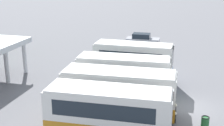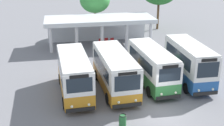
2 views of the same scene
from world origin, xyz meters
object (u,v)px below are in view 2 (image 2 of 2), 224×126
city_bus_second_in_row (115,70)px  waiting_chair_end_by_column (101,41)px  waiting_chair_middle_seat (112,41)px  litter_bin_apron (123,121)px  city_bus_nearest_orange (74,74)px  city_bus_middle_cream (152,65)px  city_bus_fourth_amber (189,62)px  waiting_chair_second_from_end (106,41)px

city_bus_second_in_row → waiting_chair_end_by_column: (0.65, 12.35, -1.24)m
waiting_chair_end_by_column → waiting_chair_middle_seat: 1.43m
city_bus_second_in_row → litter_bin_apron: (-0.54, -5.56, -1.31)m
city_bus_nearest_orange → city_bus_middle_cream: 6.60m
city_bus_nearest_orange → waiting_chair_middle_seat: city_bus_nearest_orange is taller
city_bus_nearest_orange → city_bus_fourth_amber: city_bus_fourth_amber is taller
waiting_chair_second_from_end → waiting_chair_end_by_column: bearing=-169.9°
city_bus_second_in_row → waiting_chair_end_by_column: city_bus_second_in_row is taller
waiting_chair_end_by_column → city_bus_fourth_amber: bearing=-63.7°
city_bus_second_in_row → waiting_chair_second_from_end: 12.61m
city_bus_second_in_row → litter_bin_apron: size_ratio=8.47×
city_bus_middle_cream → waiting_chair_end_by_column: bearing=102.5°
city_bus_nearest_orange → city_bus_middle_cream: bearing=5.9°
city_bus_middle_cream → waiting_chair_end_by_column: (-2.64, 11.90, -1.25)m
waiting_chair_middle_seat → city_bus_second_in_row: bearing=-99.5°
city_bus_nearest_orange → city_bus_second_in_row: city_bus_nearest_orange is taller
waiting_chair_middle_seat → city_bus_middle_cream: bearing=-84.2°
city_bus_middle_cream → waiting_chair_end_by_column: size_ratio=8.40×
litter_bin_apron → waiting_chair_end_by_column: bearing=86.2°
city_bus_middle_cream → city_bus_fourth_amber: 3.29m
city_bus_fourth_amber → city_bus_nearest_orange: bearing=-176.6°
city_bus_nearest_orange → waiting_chair_end_by_column: 13.24m
city_bus_nearest_orange → waiting_chair_end_by_column: (3.93, 12.58, -1.26)m
city_bus_fourth_amber → city_bus_second_in_row: bearing=-176.9°
city_bus_second_in_row → city_bus_nearest_orange: bearing=-176.0°
city_bus_middle_cream → litter_bin_apron: city_bus_middle_cream is taller
waiting_chair_end_by_column → waiting_chair_second_from_end: same height
city_bus_fourth_amber → litter_bin_apron: city_bus_fourth_amber is taller
city_bus_fourth_amber → waiting_chair_end_by_column: (-5.92, 12.00, -1.38)m
city_bus_middle_cream → waiting_chair_middle_seat: (-1.20, 11.93, -1.25)m
city_bus_nearest_orange → litter_bin_apron: 6.14m
waiting_chair_end_by_column → waiting_chair_second_from_end: 0.73m
city_bus_middle_cream → litter_bin_apron: 7.24m
city_bus_second_in_row → waiting_chair_middle_seat: (2.08, 12.37, -1.24)m
city_bus_second_in_row → city_bus_fourth_amber: city_bus_fourth_amber is taller
litter_bin_apron → waiting_chair_second_from_end: bearing=84.0°
city_bus_nearest_orange → litter_bin_apron: (2.74, -5.33, -1.33)m
city_bus_nearest_orange → waiting_chair_second_from_end: bearing=69.9°
waiting_chair_second_from_end → litter_bin_apron: bearing=-96.0°
city_bus_fourth_amber → litter_bin_apron: bearing=-140.2°
city_bus_second_in_row → city_bus_fourth_amber: size_ratio=1.12×
city_bus_fourth_amber → waiting_chair_second_from_end: bearing=113.2°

